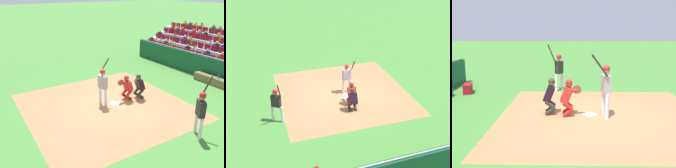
{
  "view_description": "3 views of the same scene",
  "coord_description": "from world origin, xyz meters",
  "views": [
    {
      "loc": [
        -8.69,
        5.76,
        5.19
      ],
      "look_at": [
        0.49,
        -0.17,
        0.82
      ],
      "focal_mm": 38.65,
      "sensor_mm": 36.0,
      "label": 1
    },
    {
      "loc": [
        -4.98,
        -13.38,
        8.41
      ],
      "look_at": [
        -0.54,
        -0.25,
        1.05
      ],
      "focal_mm": 47.11,
      "sensor_mm": 36.0,
      "label": 2
    },
    {
      "loc": [
        8.8,
        -0.91,
        2.83
      ],
      "look_at": [
        0.47,
        -0.89,
        1.19
      ],
      "focal_mm": 42.2,
      "sensor_mm": 36.0,
      "label": 3
    }
  ],
  "objects": [
    {
      "name": "ground_plane",
      "position": [
        0.0,
        0.0,
        0.0
      ],
      "size": [
        160.0,
        160.0,
        0.0
      ],
      "primitive_type": "plane",
      "color": "#438133"
    },
    {
      "name": "infield_dirt_patch",
      "position": [
        0.0,
        0.5,
        0.0
      ],
      "size": [
        7.38,
        7.35,
        0.01
      ],
      "primitive_type": "cube",
      "rotation": [
        0.0,
        0.0,
        -0.03
      ],
      "color": "#A47247",
      "rests_on": "ground_plane"
    },
    {
      "name": "home_plate_marker",
      "position": [
        0.0,
        0.0,
        0.02
      ],
      "size": [
        0.62,
        0.62,
        0.02
      ],
      "primitive_type": "cube",
      "rotation": [
        0.0,
        0.0,
        0.79
      ],
      "color": "white",
      "rests_on": "infield_dirt_patch"
    },
    {
      "name": "batter_at_plate",
      "position": [
        0.24,
        0.49,
        1.11
      ],
      "size": [
        0.61,
        0.68,
        2.17
      ],
      "color": "silver",
      "rests_on": "ground_plane"
    },
    {
      "name": "catcher_crouching",
      "position": [
        0.06,
        -0.76,
        0.72
      ],
      "size": [
        0.48,
        0.73,
        1.3
      ],
      "color": "#AA1C18",
      "rests_on": "ground_plane"
    },
    {
      "name": "home_plate_umpire",
      "position": [
        -0.13,
        -1.38,
        0.71
      ],
      "size": [
        0.46,
        0.46,
        1.3
      ],
      "color": "#292C22",
      "rests_on": "ground_plane"
    },
    {
      "name": "on_deck_batter",
      "position": [
        -3.94,
        -1.14,
        1.12
      ],
      "size": [
        0.61,
        0.79,
        2.26
      ],
      "color": "silver",
      "rests_on": "ground_plane"
    }
  ]
}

